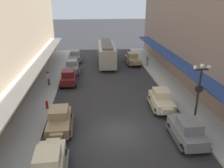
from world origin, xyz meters
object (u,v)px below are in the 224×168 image
Objects in this scene: parked_car_5 at (49,163)px; pedestrian_1 at (147,61)px; fire_hydrant at (47,104)px; pedestrian_0 at (48,78)px; streetcar at (107,52)px; parked_car_1 at (133,59)px; parked_car_4 at (161,99)px; parked_car_7 at (59,120)px; parked_car_2 at (68,77)px; parked_car_0 at (72,67)px; lamp_post_with_clock at (198,92)px; parked_car_6 at (187,130)px; parked_car_3 at (75,56)px.

parked_car_5 is 24.32m from pedestrian_1.
pedestrian_0 is (-0.82, 6.18, 0.45)m from fire_hydrant.
parked_car_1 is at bearing -9.12° from streetcar.
pedestrian_0 is (-11.68, 6.92, 0.07)m from parked_car_4.
pedestrian_0 is (-2.44, 9.84, 0.07)m from parked_car_7.
parked_car_2 is 2.37m from pedestrian_0.
parked_car_0 is 1.00× the size of parked_car_2.
parked_car_1 is 5.26× the size of fire_hydrant.
parked_car_0 is 0.99× the size of parked_car_1.
streetcar is at bearing 159.17° from pedestrian_1.
pedestrian_1 is (11.30, 16.55, 0.05)m from parked_car_7.
parked_car_4 is 1.01× the size of parked_car_7.
parked_car_7 is 0.44× the size of streetcar.
fire_hydrant is at bearing -135.06° from pedestrian_1.
lamp_post_with_clock reaches higher than pedestrian_0.
parked_car_4 is at bearing 40.50° from parked_car_5.
pedestrian_1 is (1.78, 18.97, 0.05)m from parked_car_6.
streetcar is 11.79× the size of fire_hydrant.
parked_car_3 reaches higher than pedestrian_0.
parked_car_4 is 1.01× the size of parked_car_5.
parked_car_4 is 4.20m from lamp_post_with_clock.
lamp_post_with_clock is at bearing -53.33° from parked_car_0.
parked_car_6 is 21.74m from streetcar.
parked_car_1 is at bearing 35.46° from pedestrian_0.
parked_car_1 is 18.21m from fire_hydrant.
streetcar is at bearing 77.65° from parked_car_5.
parked_car_4 is at bearing -38.41° from parked_car_2.
parked_car_2 is at bearing 90.44° from parked_car_5.
parked_car_5 is at bearing -90.25° from parked_car_3.
parked_car_4 and parked_car_5 have the same top height.
pedestrian_0 is at bearing 97.52° from fire_hydrant.
fire_hydrant is (-12.75, 3.89, -2.42)m from lamp_post_with_clock.
parked_car_2 and parked_car_6 have the same top height.
lamp_post_with_clock is at bearing -1.20° from parked_car_7.
parked_car_1 and parked_car_3 have the same top height.
parked_car_2 is 6.86m from fire_hydrant.
parked_car_0 and parked_car_1 have the same top height.
parked_car_0 and parked_car_6 have the same top height.
parked_car_5 is (-0.05, -19.64, 0.00)m from parked_car_0.
parked_car_0 reaches higher than pedestrian_0.
parked_car_7 is 20.04m from pedestrian_1.
parked_car_2 is 10.40m from parked_car_3.
parked_car_1 is 25.00m from parked_car_5.
lamp_post_with_clock is 6.29× the size of fire_hydrant.
parked_car_0 is at bearing 87.84° from parked_car_2.
parked_car_0 is 0.99× the size of parked_car_5.
parked_car_7 is 2.57× the size of pedestrian_0.
parked_car_3 is at bearing 159.90° from streetcar.
pedestrian_0 is at bearing 103.91° from parked_car_7.
parked_car_1 is at bearing 90.58° from parked_car_6.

